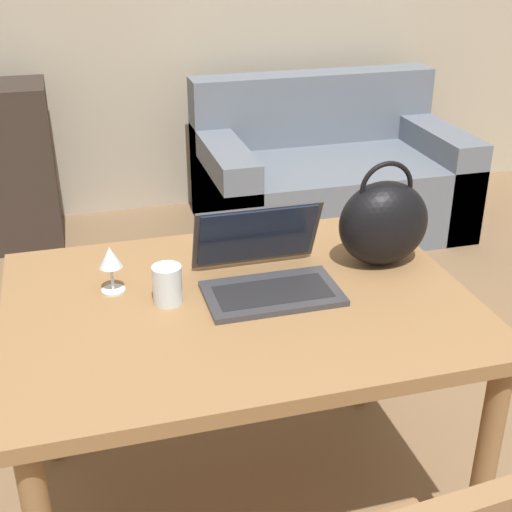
% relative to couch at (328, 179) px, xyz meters
% --- Properties ---
extents(dining_table, '(1.21, 0.90, 0.73)m').
position_rel_couch_xyz_m(dining_table, '(-1.02, -1.98, 0.36)').
color(dining_table, olive).
rests_on(dining_table, ground_plane).
extents(couch, '(1.43, 0.88, 0.82)m').
position_rel_couch_xyz_m(couch, '(0.00, 0.00, 0.00)').
color(couch, slate).
rests_on(couch, ground_plane).
extents(laptop, '(0.36, 0.31, 0.21)m').
position_rel_couch_xyz_m(laptop, '(-0.93, -1.92, 0.50)').
color(laptop, '#38383D').
rests_on(laptop, dining_table).
extents(drinking_glass, '(0.08, 0.08, 0.10)m').
position_rel_couch_xyz_m(drinking_glass, '(-1.20, -1.95, 0.50)').
color(drinking_glass, silver).
rests_on(drinking_glass, dining_table).
extents(wine_glass, '(0.06, 0.06, 0.13)m').
position_rel_couch_xyz_m(wine_glass, '(-1.33, -1.85, 0.54)').
color(wine_glass, silver).
rests_on(wine_glass, dining_table).
extents(handbag, '(0.26, 0.17, 0.31)m').
position_rel_couch_xyz_m(handbag, '(-0.57, -1.88, 0.58)').
color(handbag, black).
rests_on(handbag, dining_table).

